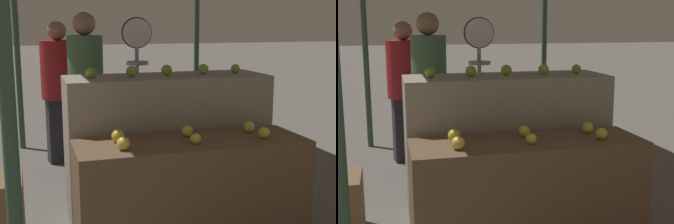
{
  "view_description": "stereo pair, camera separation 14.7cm",
  "coord_description": "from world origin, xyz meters",
  "views": [
    {
      "loc": [
        -1.07,
        -2.94,
        1.56
      ],
      "look_at": [
        -0.08,
        0.3,
        0.9
      ],
      "focal_mm": 50.0,
      "sensor_mm": 36.0,
      "label": 1
    },
    {
      "loc": [
        -0.93,
        -2.98,
        1.56
      ],
      "look_at": [
        -0.08,
        0.3,
        0.9
      ],
      "focal_mm": 50.0,
      "sensor_mm": 36.0,
      "label": 2
    }
  ],
  "objects": [
    {
      "name": "person_customer_left",
      "position": [
        -0.73,
        2.29,
        0.89
      ],
      "size": [
        0.45,
        0.45,
        1.57
      ],
      "rotation": [
        0.0,
        0.0,
        3.31
      ],
      "color": "#2D2D38",
      "rests_on": "ground_plane"
    },
    {
      "name": "produce_scale",
      "position": [
        -0.1,
        1.21,
        1.16
      ],
      "size": [
        0.28,
        0.2,
        1.6
      ],
      "color": "#99999E",
      "rests_on": "ground_plane"
    },
    {
      "name": "apple_front_3",
      "position": [
        -0.5,
        0.1,
        0.8
      ],
      "size": [
        0.09,
        0.09,
        0.09
      ],
      "primitive_type": "sphere",
      "color": "gold",
      "rests_on": "display_counter_front"
    },
    {
      "name": "apple_back_4",
      "position": [
        0.6,
        0.6,
        1.18
      ],
      "size": [
        0.08,
        0.08,
        0.08
      ],
      "primitive_type": "sphere",
      "color": "#84AD3D",
      "rests_on": "display_counter_back"
    },
    {
      "name": "display_counter_back",
      "position": [
        0.0,
        0.6,
        0.57
      ],
      "size": [
        1.61,
        0.55,
        1.14
      ],
      "primitive_type": "cube",
      "color": "gray",
      "rests_on": "ground_plane"
    },
    {
      "name": "apple_back_1",
      "position": [
        -0.29,
        0.59,
        1.18
      ],
      "size": [
        0.09,
        0.09,
        0.09
      ],
      "primitive_type": "sphere",
      "color": "#84AD3D",
      "rests_on": "display_counter_back"
    },
    {
      "name": "display_counter_front",
      "position": [
        0.0,
        0.0,
        0.38
      ],
      "size": [
        1.61,
        0.55,
        0.75
      ],
      "primitive_type": "cube",
      "color": "brown",
      "rests_on": "ground_plane"
    },
    {
      "name": "apple_back_2",
      "position": [
        -0.0,
        0.6,
        1.18
      ],
      "size": [
        0.09,
        0.09,
        0.09
      ],
      "primitive_type": "sphere",
      "color": "#84AD3D",
      "rests_on": "display_counter_back"
    },
    {
      "name": "apple_front_5",
      "position": [
        0.49,
        0.11,
        0.79
      ],
      "size": [
        0.08,
        0.08,
        0.08
      ],
      "primitive_type": "sphere",
      "color": "yellow",
      "rests_on": "display_counter_front"
    },
    {
      "name": "person_vendor_at_scale",
      "position": [
        -0.52,
        1.55,
        0.96
      ],
      "size": [
        0.38,
        0.38,
        1.65
      ],
      "rotation": [
        0.0,
        0.0,
        3.29
      ],
      "color": "#2D2D38",
      "rests_on": "ground_plane"
    },
    {
      "name": "apple_front_1",
      "position": [
        -0.01,
        -0.1,
        0.79
      ],
      "size": [
        0.07,
        0.07,
        0.07
      ],
      "primitive_type": "sphere",
      "color": "yellow",
      "rests_on": "display_counter_front"
    },
    {
      "name": "apple_front_0",
      "position": [
        -0.5,
        -0.11,
        0.8
      ],
      "size": [
        0.09,
        0.09,
        0.09
      ],
      "primitive_type": "sphere",
      "color": "yellow",
      "rests_on": "display_counter_front"
    },
    {
      "name": "apple_back_0",
      "position": [
        -0.6,
        0.6,
        1.18
      ],
      "size": [
        0.08,
        0.08,
        0.08
      ],
      "primitive_type": "sphere",
      "color": "#7AA338",
      "rests_on": "display_counter_back"
    },
    {
      "name": "apple_front_4",
      "position": [
        0.01,
        0.12,
        0.79
      ],
      "size": [
        0.08,
        0.08,
        0.08
      ],
      "primitive_type": "sphere",
      "color": "gold",
      "rests_on": "display_counter_front"
    },
    {
      "name": "apple_front_2",
      "position": [
        0.5,
        -0.1,
        0.79
      ],
      "size": [
        0.08,
        0.08,
        0.08
      ],
      "primitive_type": "sphere",
      "color": "gold",
      "rests_on": "display_counter_front"
    },
    {
      "name": "apple_back_3",
      "position": [
        0.31,
        0.59,
        1.18
      ],
      "size": [
        0.09,
        0.09,
        0.09
      ],
      "primitive_type": "sphere",
      "color": "#8EB247",
      "rests_on": "display_counter_back"
    }
  ]
}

